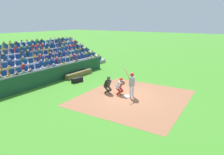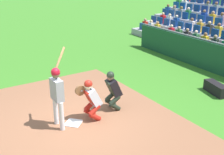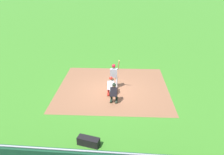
{
  "view_description": "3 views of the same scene",
  "coord_description": "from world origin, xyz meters",
  "px_view_note": "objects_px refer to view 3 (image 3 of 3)",
  "views": [
    {
      "loc": [
        11.77,
        6.58,
        5.07
      ],
      "look_at": [
        0.23,
        -1.07,
        1.24
      ],
      "focal_mm": 33.06,
      "sensor_mm": 36.0,
      "label": 1
    },
    {
      "loc": [
        -6.7,
        2.66,
        4.15
      ],
      "look_at": [
        -0.39,
        -1.06,
        1.34
      ],
      "focal_mm": 45.36,
      "sensor_mm": 36.0,
      "label": 2
    },
    {
      "loc": [
        1.08,
        -12.77,
        6.89
      ],
      "look_at": [
        -0.03,
        -0.04,
        1.0
      ],
      "focal_mm": 35.03,
      "sensor_mm": 36.0,
      "label": 3
    }
  ],
  "objects_px": {
    "home_plate_marker": "(112,91)",
    "equipment_duffel_bag": "(89,141)",
    "home_plate_umpire": "(114,92)",
    "catcher_crouching": "(111,85)",
    "batter_at_plate": "(114,74)",
    "water_bottle_on_bench": "(22,151)"
  },
  "relations": [
    {
      "from": "batter_at_plate",
      "to": "equipment_duffel_bag",
      "type": "distance_m",
      "value": 5.71
    },
    {
      "from": "home_plate_umpire",
      "to": "equipment_duffel_bag",
      "type": "height_order",
      "value": "home_plate_umpire"
    },
    {
      "from": "home_plate_marker",
      "to": "water_bottle_on_bench",
      "type": "height_order",
      "value": "water_bottle_on_bench"
    },
    {
      "from": "home_plate_marker",
      "to": "catcher_crouching",
      "type": "distance_m",
      "value": 0.89
    },
    {
      "from": "catcher_crouching",
      "to": "home_plate_umpire",
      "type": "height_order",
      "value": "home_plate_umpire"
    },
    {
      "from": "home_plate_marker",
      "to": "equipment_duffel_bag",
      "type": "relative_size",
      "value": 0.44
    },
    {
      "from": "home_plate_umpire",
      "to": "equipment_duffel_bag",
      "type": "relative_size",
      "value": 1.29
    },
    {
      "from": "catcher_crouching",
      "to": "home_plate_umpire",
      "type": "relative_size",
      "value": 0.99
    },
    {
      "from": "home_plate_marker",
      "to": "water_bottle_on_bench",
      "type": "distance_m",
      "value": 7.14
    },
    {
      "from": "home_plate_umpire",
      "to": "water_bottle_on_bench",
      "type": "xyz_separation_m",
      "value": [
        -3.32,
        -4.97,
        -0.13
      ]
    },
    {
      "from": "catcher_crouching",
      "to": "equipment_duffel_bag",
      "type": "xyz_separation_m",
      "value": [
        -0.6,
        -4.65,
        -0.52
      ]
    },
    {
      "from": "home_plate_marker",
      "to": "batter_at_plate",
      "type": "height_order",
      "value": "batter_at_plate"
    },
    {
      "from": "batter_at_plate",
      "to": "water_bottle_on_bench",
      "type": "xyz_separation_m",
      "value": [
        -3.16,
        -6.8,
        -0.52
      ]
    },
    {
      "from": "home_plate_marker",
      "to": "catcher_crouching",
      "type": "relative_size",
      "value": 0.35
    },
    {
      "from": "home_plate_umpire",
      "to": "water_bottle_on_bench",
      "type": "distance_m",
      "value": 5.98
    },
    {
      "from": "equipment_duffel_bag",
      "to": "catcher_crouching",
      "type": "bearing_deg",
      "value": 95.62
    },
    {
      "from": "home_plate_umpire",
      "to": "water_bottle_on_bench",
      "type": "relative_size",
      "value": 5.06
    },
    {
      "from": "equipment_duffel_bag",
      "to": "home_plate_marker",
      "type": "bearing_deg",
      "value": 95.94
    },
    {
      "from": "batter_at_plate",
      "to": "equipment_duffel_bag",
      "type": "height_order",
      "value": "batter_at_plate"
    },
    {
      "from": "home_plate_marker",
      "to": "batter_at_plate",
      "type": "relative_size",
      "value": 0.2
    },
    {
      "from": "home_plate_marker",
      "to": "home_plate_umpire",
      "type": "relative_size",
      "value": 0.34
    },
    {
      "from": "catcher_crouching",
      "to": "water_bottle_on_bench",
      "type": "distance_m",
      "value": 6.61
    }
  ]
}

